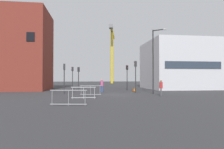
{
  "coord_description": "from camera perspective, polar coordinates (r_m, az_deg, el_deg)",
  "views": [
    {
      "loc": [
        -2.94,
        -20.97,
        1.9
      ],
      "look_at": [
        0.0,
        3.1,
        2.34
      ],
      "focal_mm": 30.25,
      "sensor_mm": 36.0,
      "label": 1
    }
  ],
  "objects": [
    {
      "name": "construction_crane",
      "position": [
        67.42,
        0.02,
        8.52
      ],
      "size": [
        4.35,
        18.85,
        18.95
      ],
      "color": "yellow",
      "rests_on": "ground"
    },
    {
      "name": "office_block",
      "position": [
        35.62,
        19.05,
        2.64
      ],
      "size": [
        10.69,
        10.71,
        8.3
      ],
      "color": "silver",
      "rests_on": "ground"
    },
    {
      "name": "traffic_light_far",
      "position": [
        33.29,
        -11.86,
        0.13
      ],
      "size": [
        0.39,
        0.3,
        3.8
      ],
      "color": "#2D2D30",
      "rests_on": "ground"
    },
    {
      "name": "traffic_light_island",
      "position": [
        28.42,
        -10.08,
        -0.05
      ],
      "size": [
        0.34,
        0.39,
        3.51
      ],
      "color": "#2D2D30",
      "rests_on": "ground"
    },
    {
      "name": "pedestrian_waiting",
      "position": [
        20.51,
        14.6,
        -3.61
      ],
      "size": [
        0.34,
        0.34,
        1.67
      ],
      "color": "#4C4C51",
      "rests_on": "ground"
    },
    {
      "name": "pedestrian_walking",
      "position": [
        24.86,
        -3.07,
        -3.02
      ],
      "size": [
        0.34,
        0.34,
        1.78
      ],
      "color": "#33519E",
      "rests_on": "ground"
    },
    {
      "name": "safety_barrier_left_run",
      "position": [
        20.74,
        -6.49,
        -4.72
      ],
      "size": [
        2.28,
        0.28,
        1.08
      ],
      "color": "gray",
      "rests_on": "ground"
    },
    {
      "name": "traffic_light_near",
      "position": [
        29.41,
        4.59,
        0.35
      ],
      "size": [
        0.34,
        0.39,
        3.87
      ],
      "color": "#232326",
      "rests_on": "ground"
    },
    {
      "name": "traffic_cone_striped",
      "position": [
        26.72,
        6.65,
        -4.56
      ],
      "size": [
        0.55,
        0.55,
        0.56
      ],
      "color": "black",
      "rests_on": "ground"
    },
    {
      "name": "traffic_light_verge",
      "position": [
        23.42,
        -14.24,
        0.32
      ],
      "size": [
        0.26,
        0.38,
        3.6
      ],
      "color": "#2D2D30",
      "rests_on": "ground"
    },
    {
      "name": "safety_barrier_rear",
      "position": [
        17.43,
        -8.59,
        -5.42
      ],
      "size": [
        2.22,
        0.12,
        1.08
      ],
      "color": "#B2B5BA",
      "rests_on": "ground"
    },
    {
      "name": "ground",
      "position": [
        21.26,
        1.02,
        -6.16
      ],
      "size": [
        160.0,
        160.0,
        0.0
      ],
      "primitive_type": "plane",
      "color": "#333335"
    },
    {
      "name": "streetlamp_tall",
      "position": [
        22.83,
        12.74,
        5.35
      ],
      "size": [
        1.41,
        0.98,
        7.6
      ],
      "color": "#232326",
      "rests_on": "ground"
    },
    {
      "name": "traffic_light_corner",
      "position": [
        23.91,
        7.13,
        0.89
      ],
      "size": [
        0.39,
        0.34,
        4.03
      ],
      "color": "#2D2D30",
      "rests_on": "ground"
    },
    {
      "name": "safety_barrier_mid_span",
      "position": [
        13.32,
        -13.01,
        -6.75
      ],
      "size": [
        2.51,
        0.43,
        1.08
      ],
      "color": "gray",
      "rests_on": "ground"
    },
    {
      "name": "brick_building",
      "position": [
        32.83,
        -25.51,
        6.54
      ],
      "size": [
        8.04,
        7.95,
        12.34
      ],
      "color": "maroon",
      "rests_on": "ground"
    }
  ]
}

